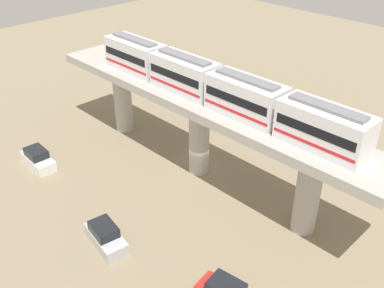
# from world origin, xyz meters

# --- Properties ---
(ground_plane) EXTENTS (120.00, 120.00, 0.00)m
(ground_plane) POSITION_xyz_m (0.00, 0.00, 0.00)
(ground_plane) COLOR #84755B
(viaduct) EXTENTS (5.20, 35.80, 7.81)m
(viaduct) POSITION_xyz_m (0.00, 0.00, 6.09)
(viaduct) COLOR #A8A59E
(viaduct) RESTS_ON ground
(train) EXTENTS (2.64, 27.45, 3.24)m
(train) POSITION_xyz_m (0.00, -1.60, 9.35)
(train) COLOR silver
(train) RESTS_ON viaduct
(parked_car_white) EXTENTS (1.99, 4.28, 1.76)m
(parked_car_white) POSITION_xyz_m (-10.52, 11.64, 0.74)
(parked_car_white) COLOR white
(parked_car_white) RESTS_ON ground
(parked_car_silver) EXTENTS (2.44, 4.43, 1.76)m
(parked_car_silver) POSITION_xyz_m (-12.18, -2.02, 0.74)
(parked_car_silver) COLOR #B2B5BA
(parked_car_silver) RESTS_ON ground
(tree_near_viaduct) EXTENTS (3.69, 3.69, 6.06)m
(tree_near_viaduct) POSITION_xyz_m (9.88, 6.11, 4.19)
(tree_near_viaduct) COLOR brown
(tree_near_viaduct) RESTS_ON ground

